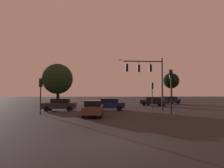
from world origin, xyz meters
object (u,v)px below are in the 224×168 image
Objects in this scene: tree_behind_sign at (59,80)px; tree_center_horizon at (171,81)px; car_nearside_lane at (93,108)px; car_far_lane at (154,101)px; car_crossing_left at (108,104)px; traffic_light_corner_right at (171,83)px; traffic_signal_mast_arm at (148,73)px; car_crossing_right at (60,105)px; tree_left_far at (58,79)px; traffic_light_corner_left at (41,89)px; car_parked_lot at (170,100)px; traffic_light_median at (152,90)px.

tree_center_horizon reaches higher than tree_behind_sign.
tree_center_horizon is (17.88, 27.23, 4.38)m from car_nearside_lane.
tree_behind_sign reaches higher than car_far_lane.
car_nearside_lane is 6.52m from car_crossing_left.
traffic_signal_mast_arm is at bearing 111.16° from traffic_light_corner_right.
tree_left_far is (-2.47, 9.84, 3.89)m from car_crossing_right.
car_crossing_right is (1.25, 3.60, -1.89)m from traffic_light_corner_left.
tree_left_far is at bearing 132.15° from car_crossing_left.
traffic_light_corner_right reaches higher than car_far_lane.
tree_center_horizon reaches higher than traffic_signal_mast_arm.
tree_left_far reaches higher than car_nearside_lane.
traffic_light_corner_right reaches higher than car_parked_lot.
car_far_lane is at bearing 71.88° from traffic_light_median.
traffic_light_corner_right is 0.66× the size of tree_center_horizon.
tree_left_far is (-14.93, 14.28, 1.39)m from traffic_light_corner_right.
car_crossing_left is (-4.93, 1.08, -3.86)m from traffic_signal_mast_arm.
traffic_light_median is 7.18m from car_crossing_left.
car_nearside_lane is 0.61× the size of tree_center_horizon.
car_nearside_lane and car_crossing_right have the same top height.
car_crossing_right is at bearing 176.53° from traffic_signal_mast_arm.
car_crossing_right is (-12.48, -3.04, -1.86)m from traffic_light_median.
car_parked_lot is 22.17m from tree_left_far.
car_nearside_lane is at bearing -124.52° from car_far_lane.
car_parked_lot is at bearing 70.14° from traffic_light_corner_right.
traffic_light_median is 20.90m from tree_center_horizon.
car_crossing_right is (-4.36, 5.88, -0.00)m from car_nearside_lane.
car_crossing_left is 13.30m from tree_left_far.
traffic_light_corner_right is at bearing -97.99° from car_far_lane.
traffic_signal_mast_arm is 23.09m from tree_behind_sign.
car_crossing_right is 16.63m from car_far_lane.
tree_left_far reaches higher than car_crossing_left.
tree_behind_sign is (-3.84, 17.03, 4.16)m from car_crossing_right.
traffic_signal_mast_arm is 16.90m from car_parked_lot.
traffic_light_corner_left is at bearing -151.26° from car_crossing_left.
car_far_lane is at bearing -121.86° from tree_center_horizon.
tree_left_far reaches higher than traffic_light_corner_left.
traffic_light_corner_right reaches higher than car_crossing_right.
traffic_signal_mast_arm reaches higher than car_nearside_lane.
car_nearside_lane is (-8.12, -8.92, -1.86)m from traffic_light_median.
traffic_light_corner_left is (-12.25, -2.93, -1.97)m from traffic_signal_mast_arm.
car_nearside_lane is at bearing -53.40° from car_crossing_right.
traffic_light_corner_right is 1.26× the size of traffic_light_median.
traffic_light_median is 12.98m from car_crossing_right.
car_crossing_left is at bearing -157.71° from traffic_light_median.
traffic_signal_mast_arm is at bearing -117.06° from tree_center_horizon.
car_nearside_lane is at bearing -169.92° from traffic_light_corner_right.
traffic_light_median is 0.90× the size of car_crossing_right.
traffic_light_median is 6.07m from car_far_lane.
car_parked_lot is at bearing 40.50° from traffic_light_corner_left.
car_crossing_right is at bearing 126.60° from car_nearside_lane.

